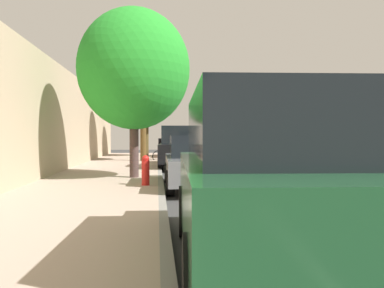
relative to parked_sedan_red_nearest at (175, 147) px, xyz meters
name	(u,v)px	position (x,y,z in m)	size (l,w,h in m)	color
ground	(224,180)	(-1.09, 13.18, -0.75)	(59.50, 59.50, 0.00)	#363636
sidewalk	(103,179)	(3.06, 13.18, -0.68)	(3.71, 37.19, 0.13)	tan
curb_edge	(160,178)	(1.12, 13.18, -0.68)	(0.16, 37.19, 0.13)	gray
lane_stripe_centre	(290,177)	(-3.66, 12.49, -0.75)	(0.14, 35.80, 0.01)	white
lane_stripe_bike_edge	(203,180)	(-0.35, 13.18, -0.75)	(0.12, 37.19, 0.01)	white
building_facade	(38,118)	(5.16, 13.18, 1.37)	(0.50, 37.19, 4.23)	tan
parked_sedan_red_nearest	(175,147)	(0.00, 0.00, 0.00)	(1.97, 4.47, 1.52)	maroon
parked_pickup_black_second	(181,149)	(0.11, 8.22, 0.15)	(2.22, 5.39, 1.95)	black
parked_sedan_grey_mid	(197,162)	(0.08, 15.41, 0.00)	(1.86, 4.41, 1.52)	slate
parked_suv_green_far	(266,178)	(-0.01, 22.28, 0.27)	(2.13, 4.78, 1.99)	#1E512D
bicycle_at_curb	(167,156)	(0.66, 4.09, -0.39)	(1.71, 0.46, 0.74)	black
cyclist_with_backpack	(163,144)	(0.88, 3.64, 0.29)	(0.44, 0.62, 1.71)	#C6B284
street_tree_near_cyclist	(146,109)	(1.99, -0.60, 2.59)	(3.07, 3.07, 4.40)	#4F4220
street_tree_mid_block	(143,88)	(1.99, 4.64, 3.38)	(2.82, 2.82, 5.30)	brown
street_tree_far_end	(134,69)	(1.99, 13.46, 2.96)	(3.69, 3.69, 5.58)	#4A3632
fire_hydrant	(146,170)	(1.55, 15.59, -0.19)	(0.22, 0.22, 0.84)	red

